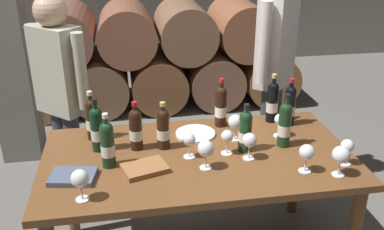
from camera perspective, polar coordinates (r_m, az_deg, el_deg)
name	(u,v)px	position (r m, az deg, el deg)	size (l,w,h in m)	color
barrel_stack	(157,58)	(4.86, -4.72, 7.61)	(3.12, 0.90, 1.15)	#916041
stone_pillar	(1,9)	(3.81, -24.05, 12.70)	(0.32, 0.32, 2.60)	gray
dining_table	(198,169)	(2.43, 0.79, -7.12)	(1.70, 0.90, 0.76)	brown
wine_bottle_0	(163,128)	(2.40, -3.84, -1.77)	(0.07, 0.07, 0.28)	black
wine_bottle_1	(245,131)	(2.39, 7.07, -2.06)	(0.07, 0.07, 0.28)	#19381E
wine_bottle_2	(221,106)	(2.66, 3.85, 1.23)	(0.07, 0.07, 0.31)	black
wine_bottle_3	(97,128)	(2.42, -12.47, -1.76)	(0.07, 0.07, 0.31)	black
wine_bottle_4	(92,119)	(2.56, -13.12, -0.46)	(0.07, 0.07, 0.30)	black
wine_bottle_5	(136,129)	(2.41, -7.46, -1.81)	(0.07, 0.07, 0.29)	black
wine_bottle_6	(108,144)	(2.26, -11.14, -3.79)	(0.07, 0.07, 0.30)	#19381E
wine_bottle_7	(272,101)	(2.76, 10.61, 1.79)	(0.07, 0.07, 0.32)	black
wine_bottle_8	(290,105)	(2.74, 12.82, 1.30)	(0.07, 0.07, 0.31)	black
wine_bottle_9	(285,124)	(2.47, 12.20, -1.18)	(0.07, 0.07, 0.32)	#19381E
wine_glass_0	(341,155)	(2.27, 19.16, -5.07)	(0.09, 0.09, 0.16)	white
wine_glass_1	(227,137)	(2.35, 4.69, -2.96)	(0.07, 0.07, 0.14)	white
wine_glass_2	(80,179)	(2.03, -14.64, -8.24)	(0.08, 0.08, 0.16)	white
wine_glass_3	(307,153)	(2.25, 14.98, -4.87)	(0.08, 0.08, 0.15)	white
wine_glass_4	(189,141)	(2.31, -0.38, -3.41)	(0.07, 0.07, 0.14)	white
wine_glass_5	(206,149)	(2.20, 1.85, -4.55)	(0.09, 0.09, 0.16)	white
wine_glass_6	(235,122)	(2.50, 5.76, -0.97)	(0.09, 0.09, 0.16)	white
wine_glass_7	(347,147)	(2.38, 19.89, -4.01)	(0.07, 0.07, 0.15)	white
wine_glass_8	(280,121)	(2.58, 11.61, -0.73)	(0.07, 0.07, 0.14)	white
wine_glass_9	(250,141)	(2.31, 7.64, -3.43)	(0.08, 0.08, 0.15)	white
tasting_notebook	(145,168)	(2.24, -6.29, -7.03)	(0.22, 0.16, 0.03)	#936038
leather_ledger	(73,177)	(2.24, -15.50, -7.89)	(0.22, 0.16, 0.03)	#4C5670
serving_plate	(195,134)	(2.59, 0.46, -2.49)	(0.24, 0.24, 0.01)	white
sommelier_presenting	(275,59)	(3.11, 10.96, 7.25)	(0.36, 0.39, 1.72)	#383842
taster_seated_left	(61,89)	(2.97, -17.02, 3.26)	(0.39, 0.36, 1.54)	#383842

